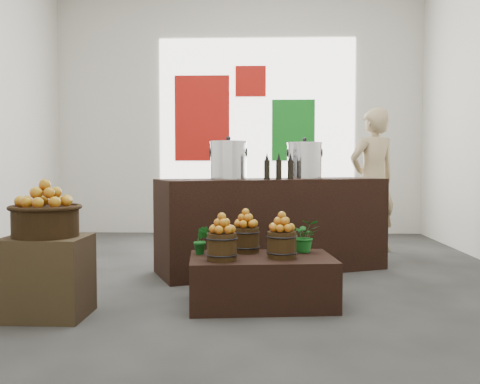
{
  "coord_description": "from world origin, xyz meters",
  "views": [
    {
      "loc": [
        0.35,
        -5.34,
        1.15
      ],
      "look_at": [
        0.17,
        -0.4,
        0.89
      ],
      "focal_mm": 40.0,
      "sensor_mm": 36.0,
      "label": 1
    }
  ],
  "objects_px": {
    "wicker_basket": "(45,222)",
    "counter": "(272,225)",
    "shopper": "(373,180)",
    "display_table": "(262,281)",
    "stock_pot_left": "(228,161)",
    "stock_pot_center": "(304,161)",
    "crate": "(47,277)"
  },
  "relations": [
    {
      "from": "wicker_basket",
      "to": "counter",
      "type": "xyz_separation_m",
      "value": [
        1.73,
        1.81,
        -0.22
      ]
    },
    {
      "from": "wicker_basket",
      "to": "shopper",
      "type": "bearing_deg",
      "value": 45.24
    },
    {
      "from": "display_table",
      "to": "shopper",
      "type": "relative_size",
      "value": 0.62
    },
    {
      "from": "stock_pot_left",
      "to": "stock_pot_center",
      "type": "distance_m",
      "value": 0.88
    },
    {
      "from": "stock_pot_center",
      "to": "crate",
      "type": "bearing_deg",
      "value": -136.81
    },
    {
      "from": "crate",
      "to": "shopper",
      "type": "xyz_separation_m",
      "value": [
        3.07,
        3.1,
        0.63
      ]
    },
    {
      "from": "counter",
      "to": "stock_pot_center",
      "type": "distance_m",
      "value": 0.78
    },
    {
      "from": "shopper",
      "to": "wicker_basket",
      "type": "bearing_deg",
      "value": 19.81
    },
    {
      "from": "display_table",
      "to": "stock_pot_left",
      "type": "xyz_separation_m",
      "value": [
        -0.34,
        1.24,
        0.98
      ]
    },
    {
      "from": "display_table",
      "to": "stock_pot_left",
      "type": "height_order",
      "value": "stock_pot_left"
    },
    {
      "from": "crate",
      "to": "stock_pot_center",
      "type": "relative_size",
      "value": 1.62
    },
    {
      "from": "display_table",
      "to": "counter",
      "type": "relative_size",
      "value": 0.48
    },
    {
      "from": "stock_pot_left",
      "to": "shopper",
      "type": "xyz_separation_m",
      "value": [
        1.8,
        1.47,
        -0.24
      ]
    },
    {
      "from": "wicker_basket",
      "to": "shopper",
      "type": "xyz_separation_m",
      "value": [
        3.07,
        3.1,
        0.22
      ]
    },
    {
      "from": "crate",
      "to": "stock_pot_left",
      "type": "distance_m",
      "value": 2.24
    },
    {
      "from": "display_table",
      "to": "wicker_basket",
      "type": "bearing_deg",
      "value": -172.24
    },
    {
      "from": "wicker_basket",
      "to": "stock_pot_center",
      "type": "height_order",
      "value": "stock_pot_center"
    },
    {
      "from": "wicker_basket",
      "to": "stock_pot_center",
      "type": "relative_size",
      "value": 1.3
    },
    {
      "from": "stock_pot_left",
      "to": "stock_pot_center",
      "type": "xyz_separation_m",
      "value": [
        0.81,
        0.33,
        0.0
      ]
    },
    {
      "from": "stock_pot_center",
      "to": "shopper",
      "type": "bearing_deg",
      "value": 49.14
    },
    {
      "from": "counter",
      "to": "stock_pot_center",
      "type": "height_order",
      "value": "stock_pot_center"
    },
    {
      "from": "wicker_basket",
      "to": "stock_pot_center",
      "type": "xyz_separation_m",
      "value": [
        2.09,
        1.96,
        0.46
      ]
    },
    {
      "from": "wicker_basket",
      "to": "display_table",
      "type": "height_order",
      "value": "wicker_basket"
    },
    {
      "from": "display_table",
      "to": "shopper",
      "type": "distance_m",
      "value": 3.16
    },
    {
      "from": "display_table",
      "to": "stock_pot_left",
      "type": "relative_size",
      "value": 3.08
    },
    {
      "from": "display_table",
      "to": "stock_pot_center",
      "type": "distance_m",
      "value": 1.91
    },
    {
      "from": "display_table",
      "to": "shopper",
      "type": "xyz_separation_m",
      "value": [
        1.46,
        2.71,
        0.74
      ]
    },
    {
      "from": "crate",
      "to": "wicker_basket",
      "type": "height_order",
      "value": "wicker_basket"
    },
    {
      "from": "counter",
      "to": "shopper",
      "type": "bearing_deg",
      "value": 21.41
    },
    {
      "from": "display_table",
      "to": "crate",
      "type": "bearing_deg",
      "value": -172.24
    },
    {
      "from": "stock_pot_left",
      "to": "stock_pot_center",
      "type": "relative_size",
      "value": 1.0
    },
    {
      "from": "stock_pot_left",
      "to": "wicker_basket",
      "type": "bearing_deg",
      "value": -128.1
    }
  ]
}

